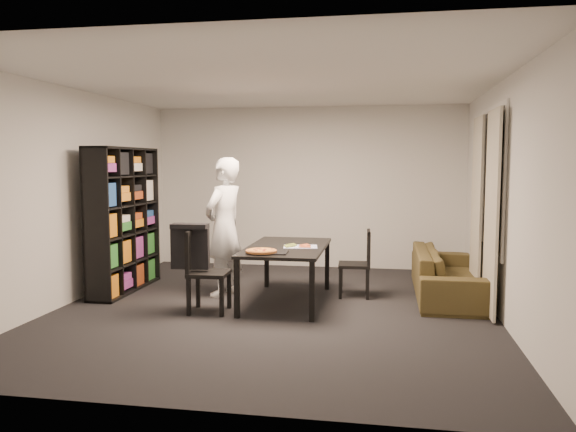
% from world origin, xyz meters
% --- Properties ---
extents(room, '(5.01, 5.51, 2.61)m').
position_xyz_m(room, '(0.00, 0.00, 1.30)').
color(room, black).
rests_on(room, ground).
extents(window_pane, '(0.02, 1.40, 1.60)m').
position_xyz_m(window_pane, '(2.48, 0.60, 1.50)').
color(window_pane, black).
rests_on(window_pane, room).
extents(window_frame, '(0.03, 1.52, 1.72)m').
position_xyz_m(window_frame, '(2.48, 0.60, 1.50)').
color(window_frame, white).
rests_on(window_frame, room).
extents(curtain_left, '(0.03, 0.70, 2.25)m').
position_xyz_m(curtain_left, '(2.40, 0.08, 1.15)').
color(curtain_left, '#B9B49E').
rests_on(curtain_left, room).
extents(curtain_right, '(0.03, 0.70, 2.25)m').
position_xyz_m(curtain_right, '(2.40, 1.12, 1.15)').
color(curtain_right, '#B9B49E').
rests_on(curtain_right, room).
extents(bookshelf, '(0.35, 1.50, 1.90)m').
position_xyz_m(bookshelf, '(-2.16, 0.60, 0.95)').
color(bookshelf, black).
rests_on(bookshelf, room).
extents(dining_table, '(0.92, 1.66, 0.69)m').
position_xyz_m(dining_table, '(0.08, 0.33, 0.63)').
color(dining_table, black).
rests_on(dining_table, room).
extents(chair_left, '(0.46, 0.46, 0.94)m').
position_xyz_m(chair_left, '(-0.80, -0.27, 0.54)').
color(chair_left, black).
rests_on(chair_left, room).
extents(chair_right, '(0.42, 0.42, 0.85)m').
position_xyz_m(chair_right, '(0.96, 0.79, 0.49)').
color(chair_right, black).
rests_on(chair_right, room).
extents(draped_jacket, '(0.44, 0.20, 0.52)m').
position_xyz_m(draped_jacket, '(-0.92, -0.28, 0.78)').
color(draped_jacket, black).
rests_on(draped_jacket, chair_left).
extents(person, '(0.63, 0.75, 1.77)m').
position_xyz_m(person, '(-0.77, 0.57, 0.88)').
color(person, white).
rests_on(person, room).
extents(baking_tray, '(0.42, 0.34, 0.01)m').
position_xyz_m(baking_tray, '(-0.02, -0.18, 0.70)').
color(baking_tray, black).
rests_on(baking_tray, dining_table).
extents(pepperoni_pizza, '(0.35, 0.35, 0.03)m').
position_xyz_m(pepperoni_pizza, '(-0.10, -0.25, 0.72)').
color(pepperoni_pizza, '#A86030').
rests_on(pepperoni_pizza, dining_table).
extents(kitchen_towel, '(0.44, 0.35, 0.01)m').
position_xyz_m(kitchen_towel, '(0.26, 0.29, 0.70)').
color(kitchen_towel, white).
rests_on(kitchen_towel, dining_table).
extents(pizza_slices, '(0.42, 0.37, 0.01)m').
position_xyz_m(pizza_slices, '(0.22, 0.30, 0.71)').
color(pizza_slices, gold).
rests_on(pizza_slices, dining_table).
extents(sofa, '(0.81, 2.07, 0.60)m').
position_xyz_m(sofa, '(2.05, 0.95, 0.30)').
color(sofa, '#3A3617').
rests_on(sofa, room).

